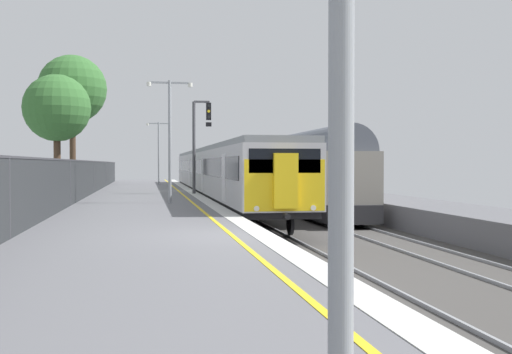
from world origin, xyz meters
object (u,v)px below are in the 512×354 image
at_px(signal_gantry, 198,136).
at_px(platform_lamp_far, 159,148).
at_px(commuter_train_at_platform, 217,171).
at_px(background_tree_centre, 72,92).
at_px(platform_lamp_mid, 170,130).
at_px(background_tree_left, 57,110).
at_px(freight_train_adjacent_track, 286,169).

xyz_separation_m(signal_gantry, platform_lamp_far, (-1.95, 16.32, -0.26)).
relative_size(commuter_train_at_platform, signal_gantry, 7.59).
bearing_deg(background_tree_centre, signal_gantry, -34.18).
xyz_separation_m(platform_lamp_far, background_tree_centre, (-5.66, -11.15, 3.25)).
distance_m(signal_gantry, background_tree_centre, 9.68).
xyz_separation_m(commuter_train_at_platform, signal_gantry, (-1.49, -3.72, 2.07)).
relative_size(platform_lamp_mid, platform_lamp_far, 1.04).
bearing_deg(signal_gantry, commuter_train_at_platform, 68.23).
xyz_separation_m(platform_lamp_mid, background_tree_left, (-6.05, 9.72, 1.60)).
bearing_deg(freight_train_adjacent_track, commuter_train_at_platform, 151.55).
height_order(commuter_train_at_platform, background_tree_centre, background_tree_centre).
bearing_deg(platform_lamp_far, background_tree_left, -111.85).
xyz_separation_m(commuter_train_at_platform, platform_lamp_mid, (-3.44, -12.22, 1.93)).
bearing_deg(commuter_train_at_platform, platform_lamp_far, 105.26).
xyz_separation_m(freight_train_adjacent_track, background_tree_left, (-13.50, -0.33, 3.42)).
distance_m(freight_train_adjacent_track, background_tree_centre, 14.47).
bearing_deg(signal_gantry, freight_train_adjacent_track, 15.78).
distance_m(freight_train_adjacent_track, signal_gantry, 6.03).
distance_m(platform_lamp_mid, background_tree_left, 11.56).
distance_m(commuter_train_at_platform, background_tree_left, 10.43).
xyz_separation_m(freight_train_adjacent_track, background_tree_centre, (-13.11, 3.62, 4.95)).
relative_size(signal_gantry, platform_lamp_far, 1.04).
distance_m(platform_lamp_far, background_tree_centre, 12.92).
height_order(commuter_train_at_platform, platform_lamp_far, platform_lamp_far).
height_order(platform_lamp_far, background_tree_centre, background_tree_centre).
height_order(signal_gantry, platform_lamp_mid, platform_lamp_mid).
bearing_deg(background_tree_left, platform_lamp_far, 68.15).
distance_m(signal_gantry, platform_lamp_mid, 8.72).
distance_m(platform_lamp_mid, platform_lamp_far, 24.82).
height_order(platform_lamp_mid, background_tree_left, background_tree_left).
distance_m(commuter_train_at_platform, freight_train_adjacent_track, 4.56).
bearing_deg(background_tree_centre, freight_train_adjacent_track, -15.44).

